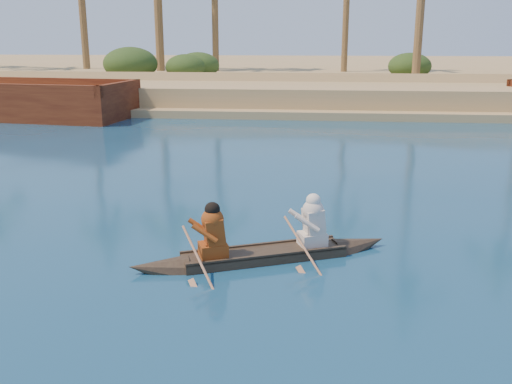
# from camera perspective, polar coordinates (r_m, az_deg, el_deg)

# --- Properties ---
(sandy_embankment) EXTENTS (150.00, 51.00, 1.50)m
(sandy_embankment) POSITION_cam_1_polar(r_m,az_deg,el_deg) (51.69, 14.04, 11.30)
(sandy_embankment) COLOR tan
(sandy_embankment) RESTS_ON ground
(shrub_cluster) EXTENTS (100.00, 6.00, 2.40)m
(shrub_cluster) POSITION_cam_1_polar(r_m,az_deg,el_deg) (36.51, 17.44, 10.63)
(shrub_cluster) COLOR #243B15
(shrub_cluster) RESTS_ON ground
(canoe) EXTENTS (4.51, 2.36, 1.28)m
(canoe) POSITION_cam_1_polar(r_m,az_deg,el_deg) (9.87, 0.80, -5.43)
(canoe) COLOR #3B2F20
(canoe) RESTS_ON ground
(barge_left) EXTENTS (12.60, 5.58, 2.03)m
(barge_left) POSITION_cam_1_polar(r_m,az_deg,el_deg) (30.21, -23.72, 8.28)
(barge_left) COLOR maroon
(barge_left) RESTS_ON ground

